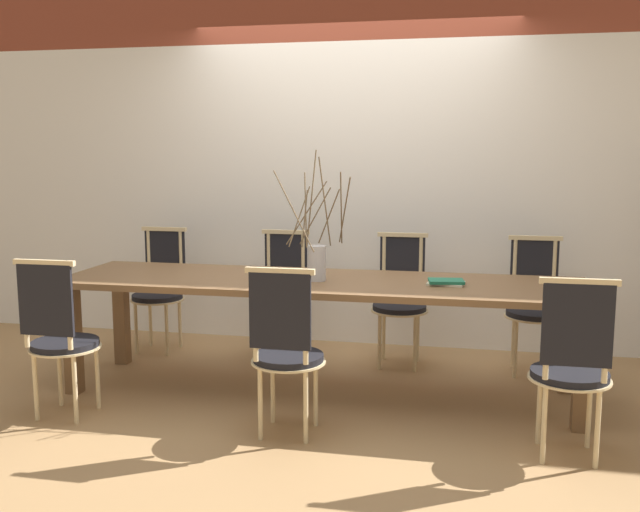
{
  "coord_description": "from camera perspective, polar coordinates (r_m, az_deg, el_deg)",
  "views": [
    {
      "loc": [
        0.9,
        -4.3,
        1.54
      ],
      "look_at": [
        0.0,
        0.0,
        0.88
      ],
      "focal_mm": 40.0,
      "sensor_mm": 36.0,
      "label": 1
    }
  ],
  "objects": [
    {
      "name": "dining_table",
      "position": [
        4.48,
        0.0,
        -2.92
      ],
      "size": [
        3.28,
        0.86,
        0.73
      ],
      "color": "brown",
      "rests_on": "ground_plane"
    },
    {
      "name": "chair_far_left",
      "position": [
        5.31,
        -3.03,
        -2.84
      ],
      "size": [
        0.41,
        0.41,
        0.95
      ],
      "rotation": [
        0.0,
        0.0,
        3.14
      ],
      "color": "black",
      "rests_on": "ground_plane"
    },
    {
      "name": "chair_far_center",
      "position": [
        5.16,
        6.44,
        -3.21
      ],
      "size": [
        0.41,
        0.41,
        0.95
      ],
      "rotation": [
        0.0,
        0.0,
        3.14
      ],
      "color": "black",
      "rests_on": "ground_plane"
    },
    {
      "name": "chair_far_right",
      "position": [
        5.17,
        16.76,
        -3.52
      ],
      "size": [
        0.41,
        0.41,
        0.95
      ],
      "rotation": [
        0.0,
        0.0,
        3.14
      ],
      "color": "black",
      "rests_on": "ground_plane"
    },
    {
      "name": "chair_far_leftend",
      "position": [
        5.64,
        -12.69,
        -2.37
      ],
      "size": [
        0.41,
        0.41,
        0.95
      ],
      "rotation": [
        0.0,
        0.0,
        3.14
      ],
      "color": "black",
      "rests_on": "ground_plane"
    },
    {
      "name": "vase_centerpiece",
      "position": [
        4.42,
        -0.24,
        -0.09
      ],
      "size": [
        0.5,
        0.5,
        0.81
      ],
      "color": "silver",
      "rests_on": "dining_table"
    },
    {
      "name": "book_stack",
      "position": [
        4.37,
        10.05,
        -2.07
      ],
      "size": [
        0.23,
        0.19,
        0.03
      ],
      "color": "beige",
      "rests_on": "dining_table"
    },
    {
      "name": "ground_plane",
      "position": [
        4.66,
        0.0,
        -10.82
      ],
      "size": [
        16.0,
        16.0,
        0.0
      ],
      "primitive_type": "plane",
      "color": "#A87F51"
    },
    {
      "name": "wall_rear",
      "position": [
        5.63,
        2.64,
        9.09
      ],
      "size": [
        12.0,
        0.06,
        3.2
      ],
      "color": "white",
      "rests_on": "ground_plane"
    },
    {
      "name": "chair_near_center",
      "position": [
        3.76,
        19.48,
        -8.13
      ],
      "size": [
        0.41,
        0.41,
        0.95
      ],
      "color": "black",
      "rests_on": "ground_plane"
    },
    {
      "name": "chair_near_left",
      "position": [
        3.83,
        -2.75,
        -7.3
      ],
      "size": [
        0.41,
        0.41,
        0.95
      ],
      "color": "black",
      "rests_on": "ground_plane"
    },
    {
      "name": "chair_near_leftend",
      "position": [
        4.36,
        -20.12,
        -5.89
      ],
      "size": [
        0.41,
        0.41,
        0.95
      ],
      "color": "black",
      "rests_on": "ground_plane"
    }
  ]
}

